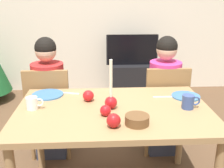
{
  "coord_description": "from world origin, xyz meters",
  "views": [
    {
      "loc": [
        -0.11,
        -1.8,
        1.55
      ],
      "look_at": [
        0.0,
        0.2,
        0.87
      ],
      "focal_mm": 43.83,
      "sensor_mm": 36.0,
      "label": 1
    }
  ],
  "objects": [
    {
      "name": "mug_left",
      "position": [
        -0.58,
        0.03,
        0.8
      ],
      "size": [
        0.12,
        0.08,
        0.09
      ],
      "color": "white",
      "rests_on": "dining_table"
    },
    {
      "name": "tv_stand",
      "position": [
        0.42,
        2.3,
        0.24
      ],
      "size": [
        0.64,
        0.4,
        0.48
      ],
      "primitive_type": "cube",
      "color": "black",
      "rests_on": "ground"
    },
    {
      "name": "candle_centerpiece",
      "position": [
        -0.02,
        0.01,
        0.82
      ],
      "size": [
        0.09,
        0.09,
        0.36
      ],
      "color": "red",
      "rests_on": "dining_table"
    },
    {
      "name": "chair_right",
      "position": [
        0.53,
        0.61,
        0.51
      ],
      "size": [
        0.4,
        0.4,
        0.9
      ],
      "color": "olive",
      "rests_on": "ground"
    },
    {
      "name": "person_left_child",
      "position": [
        -0.57,
        0.64,
        0.57
      ],
      "size": [
        0.3,
        0.3,
        1.17
      ],
      "color": "#33384C",
      "rests_on": "ground"
    },
    {
      "name": "bowl_walnuts",
      "position": [
        0.13,
        -0.25,
        0.78
      ],
      "size": [
        0.16,
        0.16,
        0.06
      ],
      "primitive_type": "cylinder",
      "color": "brown",
      "rests_on": "dining_table"
    },
    {
      "name": "dining_table",
      "position": [
        0.0,
        0.0,
        0.67
      ],
      "size": [
        1.4,
        0.9,
        0.75
      ],
      "color": "#99754C",
      "rests_on": "ground"
    },
    {
      "name": "fork_left",
      "position": [
        -0.35,
        0.33,
        0.75
      ],
      "size": [
        0.18,
        0.06,
        0.01
      ],
      "primitive_type": "cube",
      "rotation": [
        0.0,
        0.0,
        -0.25
      ],
      "color": "silver",
      "rests_on": "dining_table"
    },
    {
      "name": "chair_left",
      "position": [
        -0.57,
        0.61,
        0.51
      ],
      "size": [
        0.4,
        0.4,
        0.9
      ],
      "color": "olive",
      "rests_on": "ground"
    },
    {
      "name": "apple_by_right_mug",
      "position": [
        -0.18,
        0.16,
        0.79
      ],
      "size": [
        0.09,
        0.09,
        0.09
      ],
      "primitive_type": "sphere",
      "color": "red",
      "rests_on": "dining_table"
    },
    {
      "name": "plate_right",
      "position": [
        0.59,
        0.2,
        0.76
      ],
      "size": [
        0.23,
        0.23,
        0.01
      ],
      "primitive_type": "cylinder",
      "color": "teal",
      "rests_on": "dining_table"
    },
    {
      "name": "tv",
      "position": [
        0.42,
        2.3,
        0.71
      ],
      "size": [
        0.79,
        0.05,
        0.46
      ],
      "color": "black",
      "rests_on": "tv_stand"
    },
    {
      "name": "apple_near_candle",
      "position": [
        -0.06,
        -0.11,
        0.79
      ],
      "size": [
        0.08,
        0.08,
        0.08
      ],
      "primitive_type": "sphere",
      "color": "red",
      "rests_on": "dining_table"
    },
    {
      "name": "back_wall",
      "position": [
        0.0,
        2.6,
        1.3
      ],
      "size": [
        6.4,
        0.1,
        2.6
      ],
      "primitive_type": "cube",
      "color": "beige",
      "rests_on": "ground"
    },
    {
      "name": "fork_right",
      "position": [
        0.42,
        0.2,
        0.75
      ],
      "size": [
        0.18,
        0.02,
        0.01
      ],
      "primitive_type": "cube",
      "rotation": [
        0.0,
        0.0,
        0.01
      ],
      "color": "silver",
      "rests_on": "dining_table"
    },
    {
      "name": "apple_by_left_plate",
      "position": [
        -0.02,
        -0.28,
        0.79
      ],
      "size": [
        0.09,
        0.09,
        0.09
      ],
      "primitive_type": "sphere",
      "color": "#AD1618",
      "rests_on": "dining_table"
    },
    {
      "name": "person_right_child",
      "position": [
        0.53,
        0.64,
        0.57
      ],
      "size": [
        0.3,
        0.3,
        1.17
      ],
      "color": "#33384C",
      "rests_on": "ground"
    },
    {
      "name": "mug_right",
      "position": [
        0.54,
        -0.02,
        0.8
      ],
      "size": [
        0.13,
        0.09,
        0.1
      ],
      "color": "#33477F",
      "rests_on": "dining_table"
    },
    {
      "name": "plate_left",
      "position": [
        -0.52,
        0.3,
        0.76
      ],
      "size": [
        0.25,
        0.25,
        0.01
      ],
      "primitive_type": "cylinder",
      "color": "teal",
      "rests_on": "dining_table"
    }
  ]
}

